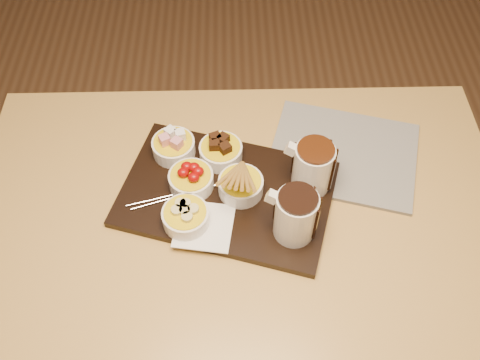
{
  "coord_description": "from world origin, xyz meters",
  "views": [
    {
      "loc": [
        -0.01,
        -0.63,
        1.74
      ],
      "look_at": [
        0.0,
        0.06,
        0.81
      ],
      "focal_mm": 40.0,
      "sensor_mm": 36.0,
      "label": 1
    }
  ],
  "objects_px": {
    "serving_board": "(227,194)",
    "pitcher_dark_chocolate": "(296,216)",
    "newspaper": "(343,154)",
    "pitcher_milk_chocolate": "(313,168)",
    "dining_table": "(239,241)",
    "bowl_strawberries": "(191,180)"
  },
  "relations": [
    {
      "from": "bowl_strawberries",
      "to": "pitcher_milk_chocolate",
      "type": "bearing_deg",
      "value": -0.55
    },
    {
      "from": "pitcher_milk_chocolate",
      "to": "dining_table",
      "type": "bearing_deg",
      "value": -137.96
    },
    {
      "from": "serving_board",
      "to": "newspaper",
      "type": "relative_size",
      "value": 1.36
    },
    {
      "from": "bowl_strawberries",
      "to": "newspaper",
      "type": "xyz_separation_m",
      "value": [
        0.36,
        0.09,
        -0.03
      ]
    },
    {
      "from": "newspaper",
      "to": "serving_board",
      "type": "bearing_deg",
      "value": -142.22
    },
    {
      "from": "pitcher_milk_chocolate",
      "to": "newspaper",
      "type": "xyz_separation_m",
      "value": [
        0.09,
        0.1,
        -0.07
      ]
    },
    {
      "from": "newspaper",
      "to": "pitcher_milk_chocolate",
      "type": "bearing_deg",
      "value": -117.58
    },
    {
      "from": "pitcher_dark_chocolate",
      "to": "pitcher_milk_chocolate",
      "type": "height_order",
      "value": "same"
    },
    {
      "from": "dining_table",
      "to": "newspaper",
      "type": "xyz_separation_m",
      "value": [
        0.25,
        0.17,
        0.1
      ]
    },
    {
      "from": "newspaper",
      "to": "pitcher_dark_chocolate",
      "type": "bearing_deg",
      "value": -106.6
    },
    {
      "from": "serving_board",
      "to": "pitcher_dark_chocolate",
      "type": "relative_size",
      "value": 3.87
    },
    {
      "from": "dining_table",
      "to": "newspaper",
      "type": "distance_m",
      "value": 0.32
    },
    {
      "from": "bowl_strawberries",
      "to": "pitcher_milk_chocolate",
      "type": "height_order",
      "value": "pitcher_milk_chocolate"
    },
    {
      "from": "serving_board",
      "to": "pitcher_milk_chocolate",
      "type": "xyz_separation_m",
      "value": [
        0.19,
        0.02,
        0.07
      ]
    },
    {
      "from": "bowl_strawberries",
      "to": "pitcher_dark_chocolate",
      "type": "height_order",
      "value": "pitcher_dark_chocolate"
    },
    {
      "from": "dining_table",
      "to": "pitcher_milk_chocolate",
      "type": "distance_m",
      "value": 0.25
    },
    {
      "from": "pitcher_dark_chocolate",
      "to": "newspaper",
      "type": "bearing_deg",
      "value": 74.46
    },
    {
      "from": "pitcher_milk_chocolate",
      "to": "newspaper",
      "type": "bearing_deg",
      "value": 63.48
    },
    {
      "from": "dining_table",
      "to": "bowl_strawberries",
      "type": "relative_size",
      "value": 12.0
    },
    {
      "from": "bowl_strawberries",
      "to": "pitcher_dark_chocolate",
      "type": "relative_size",
      "value": 0.84
    },
    {
      "from": "pitcher_milk_chocolate",
      "to": "serving_board",
      "type": "bearing_deg",
      "value": -158.2
    },
    {
      "from": "serving_board",
      "to": "newspaper",
      "type": "height_order",
      "value": "serving_board"
    }
  ]
}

